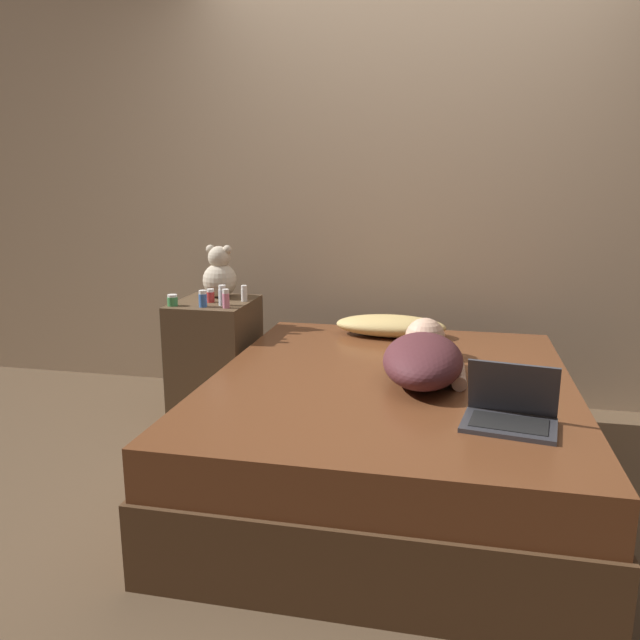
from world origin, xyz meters
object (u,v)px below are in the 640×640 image
at_px(bottle_blue, 203,299).
at_px(bottle_clear, 222,296).
at_px(person_lying, 424,356).
at_px(bottle_white, 244,294).
at_px(bottle_green, 173,300).
at_px(bottle_pink, 226,299).
at_px(laptop, 510,411).
at_px(pillow, 390,326).
at_px(bottle_red, 211,296).
at_px(teddy_bear, 220,275).

distance_m(bottle_blue, bottle_clear, 0.10).
distance_m(person_lying, bottle_white, 1.17).
height_order(bottle_green, bottle_clear, bottle_clear).
bearing_deg(person_lying, bottle_pink, 157.04).
xyz_separation_m(bottle_pink, bottle_blue, (-0.13, 0.00, -0.01)).
bearing_deg(person_lying, laptop, -57.17).
height_order(person_lying, laptop, laptop).
bearing_deg(bottle_clear, person_lying, -23.45).
bearing_deg(laptop, pillow, 123.85).
bearing_deg(laptop, bottle_clear, 155.43).
relative_size(bottle_white, bottle_clear, 0.81).
distance_m(pillow, bottle_red, 0.98).
bearing_deg(bottle_blue, bottle_clear, 35.77).
bearing_deg(laptop, bottle_white, 150.32).
distance_m(pillow, teddy_bear, 0.99).
bearing_deg(bottle_red, bottle_blue, -86.13).
relative_size(person_lying, bottle_blue, 8.76).
xyz_separation_m(laptop, bottle_green, (-1.64, 0.86, 0.15)).
height_order(bottle_blue, bottle_clear, bottle_clear).
relative_size(laptop, bottle_pink, 3.46).
bearing_deg(laptop, person_lying, 133.54).
bearing_deg(bottle_blue, pillow, 16.63).
xyz_separation_m(teddy_bear, bottle_red, (0.00, -0.16, -0.09)).
height_order(bottle_white, bottle_red, bottle_white).
bearing_deg(teddy_bear, bottle_red, -88.24).
xyz_separation_m(bottle_blue, bottle_clear, (0.08, 0.06, 0.01)).
bearing_deg(laptop, bottle_green, 161.45).
distance_m(pillow, bottle_pink, 0.88).
xyz_separation_m(bottle_blue, bottle_red, (-0.01, 0.13, -0.01)).
distance_m(bottle_white, bottle_clear, 0.15).
distance_m(laptop, bottle_clear, 1.68).
height_order(bottle_pink, bottle_clear, bottle_clear).
relative_size(laptop, bottle_clear, 3.16).
xyz_separation_m(pillow, teddy_bear, (-0.96, -0.00, 0.25)).
bearing_deg(bottle_red, person_lying, -24.50).
distance_m(person_lying, teddy_bear, 1.37).
bearing_deg(pillow, bottle_red, -170.71).
bearing_deg(bottle_white, pillow, 6.57).
xyz_separation_m(pillow, bottle_blue, (-0.95, -0.28, 0.16)).
distance_m(person_lying, bottle_blue, 1.23).
relative_size(teddy_bear, bottle_clear, 2.72).
bearing_deg(bottle_clear, teddy_bear, 113.79).
relative_size(teddy_bear, bottle_red, 4.03).
distance_m(teddy_bear, bottle_blue, 0.29).
relative_size(bottle_red, bottle_clear, 0.67).
height_order(person_lying, bottle_white, bottle_white).
bearing_deg(pillow, bottle_clear, -165.56).
bearing_deg(bottle_red, bottle_pink, -43.09).
xyz_separation_m(laptop, bottle_white, (-1.32, 1.06, 0.17)).
xyz_separation_m(teddy_bear, bottle_pink, (0.14, -0.28, -0.08)).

